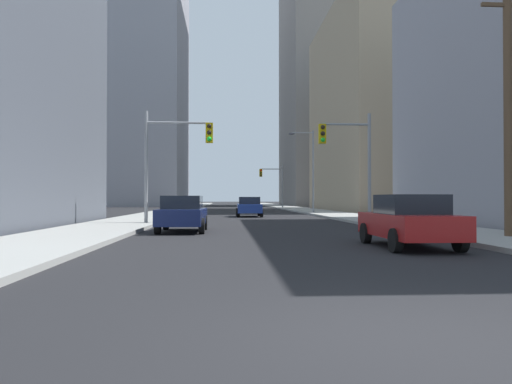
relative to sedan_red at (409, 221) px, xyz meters
name	(u,v)px	position (x,y,z in m)	size (l,w,h in m)	color
ground_plane	(406,340)	(-3.47, -8.90, -0.77)	(400.00, 400.00, 0.00)	black
sidewalk_left	(176,210)	(-10.77, 41.10, -0.70)	(3.90, 160.00, 0.15)	#9E9E99
sidewalk_right	(306,210)	(3.84, 41.10, -0.70)	(3.90, 160.00, 0.15)	#9E9E99
sedan_red	(409,221)	(0.00, 0.00, 0.00)	(1.95, 4.21, 1.52)	maroon
sedan_navy	(183,214)	(-7.07, 6.99, 0.00)	(1.95, 4.24, 1.52)	#141E4C
sedan_blue	(249,207)	(-3.45, 23.66, 0.00)	(1.95, 4.22, 1.52)	navy
traffic_signal_near_left	(175,149)	(-7.91, 12.09, 3.26)	(3.57, 0.44, 6.00)	gray
traffic_signal_near_right	(348,150)	(1.31, 12.09, 3.22)	(2.85, 0.44, 6.00)	gray
traffic_signal_far_right	(273,179)	(1.12, 52.12, 3.24)	(3.25, 0.44, 6.00)	gray
utility_pole_right	(508,94)	(4.23, 2.09, 4.17)	(2.20, 0.28, 9.34)	brown
street_lamp_right	(309,164)	(2.23, 29.48, 3.76)	(2.30, 0.32, 7.50)	gray
building_left_far_tower	(122,47)	(-24.69, 78.59, 29.03)	(23.04, 26.12, 59.60)	#93939E
building_right_mid_block	(436,112)	(19.21, 41.49, 10.70)	(25.30, 25.59, 22.93)	tan
building_right_far_highrise	(349,42)	(18.56, 78.86, 30.98)	(24.43, 25.48, 63.50)	gray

